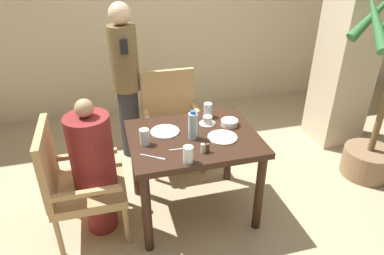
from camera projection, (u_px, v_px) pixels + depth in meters
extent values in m
plane|color=tan|center=(193.00, 208.00, 3.02)|extent=(16.00, 16.00, 0.00)
cube|color=beige|center=(146.00, 3.00, 4.20)|extent=(8.00, 0.06, 2.80)
cube|color=beige|center=(354.00, 22.00, 3.48)|extent=(0.48, 0.48, 2.70)
cube|color=#331E14|center=(193.00, 138.00, 2.67)|extent=(1.00, 0.80, 0.05)
cylinder|color=#331E14|center=(147.00, 214.00, 2.46)|extent=(0.07, 0.07, 0.69)
cylinder|color=#331E14|center=(259.00, 193.00, 2.66)|extent=(0.07, 0.07, 0.69)
cylinder|color=#331E14|center=(135.00, 162.00, 3.04)|extent=(0.07, 0.07, 0.69)
cylinder|color=#331E14|center=(228.00, 148.00, 3.24)|extent=(0.07, 0.07, 0.69)
cube|color=tan|center=(89.00, 189.00, 2.64)|extent=(0.54, 0.54, 0.07)
cube|color=tan|center=(47.00, 162.00, 2.44)|extent=(0.05, 0.54, 0.52)
cube|color=tan|center=(86.00, 154.00, 2.78)|extent=(0.49, 0.04, 0.04)
cube|color=tan|center=(86.00, 193.00, 2.35)|extent=(0.49, 0.04, 0.04)
cylinder|color=tan|center=(121.00, 186.00, 3.00)|extent=(0.04, 0.04, 0.36)
cylinder|color=tan|center=(127.00, 225.00, 2.59)|extent=(0.04, 0.04, 0.36)
cylinder|color=tan|center=(63.00, 196.00, 2.89)|extent=(0.04, 0.04, 0.36)
cylinder|color=tan|center=(59.00, 238.00, 2.48)|extent=(0.04, 0.04, 0.36)
cylinder|color=maroon|center=(100.00, 205.00, 2.74)|extent=(0.24, 0.24, 0.43)
cylinder|color=maroon|center=(91.00, 152.00, 2.50)|extent=(0.32, 0.32, 0.58)
sphere|color=tan|center=(84.00, 108.00, 2.33)|extent=(0.13, 0.13, 0.13)
cube|color=tan|center=(174.00, 130.00, 3.45)|extent=(0.54, 0.54, 0.07)
cube|color=tan|center=(168.00, 94.00, 3.52)|extent=(0.54, 0.05, 0.52)
cube|color=tan|center=(198.00, 114.00, 3.43)|extent=(0.04, 0.49, 0.04)
cube|color=tan|center=(148.00, 120.00, 3.32)|extent=(0.04, 0.49, 0.04)
cylinder|color=tan|center=(204.00, 157.00, 3.40)|extent=(0.04, 0.04, 0.36)
cylinder|color=tan|center=(156.00, 165.00, 3.29)|extent=(0.04, 0.04, 0.36)
cylinder|color=tan|center=(191.00, 134.00, 3.81)|extent=(0.04, 0.04, 0.36)
cylinder|color=tan|center=(148.00, 140.00, 3.70)|extent=(0.04, 0.04, 0.36)
cylinder|color=#2D2D33|center=(130.00, 122.00, 3.64)|extent=(0.21, 0.21, 0.75)
cylinder|color=brown|center=(124.00, 59.00, 3.31)|extent=(0.27, 0.27, 0.64)
sphere|color=beige|center=(119.00, 13.00, 3.10)|extent=(0.21, 0.21, 0.21)
cube|color=black|center=(124.00, 47.00, 3.09)|extent=(0.07, 0.01, 0.14)
cylinder|color=#896B4C|center=(367.00, 162.00, 3.41)|extent=(0.47, 0.47, 0.28)
cone|color=#2D6633|center=(381.00, 7.00, 2.94)|extent=(0.63, 0.21, 0.54)
cone|color=#2D6633|center=(375.00, 14.00, 2.73)|extent=(0.28, 0.64, 0.53)
cylinder|color=white|center=(222.00, 137.00, 2.63)|extent=(0.23, 0.23, 0.01)
cylinder|color=white|center=(165.00, 131.00, 2.71)|extent=(0.23, 0.23, 0.01)
cylinder|color=white|center=(207.00, 124.00, 2.83)|extent=(0.14, 0.14, 0.01)
cylinder|color=white|center=(207.00, 120.00, 2.81)|extent=(0.08, 0.08, 0.06)
cylinder|color=white|center=(229.00, 123.00, 2.80)|extent=(0.14, 0.14, 0.05)
cylinder|color=#A3C6DB|center=(193.00, 126.00, 2.58)|extent=(0.07, 0.07, 0.21)
cylinder|color=#3359B2|center=(193.00, 112.00, 2.52)|extent=(0.04, 0.04, 0.02)
cylinder|color=silver|center=(144.00, 137.00, 2.52)|extent=(0.07, 0.07, 0.12)
cylinder|color=silver|center=(188.00, 155.00, 2.31)|extent=(0.07, 0.07, 0.12)
cylinder|color=silver|center=(208.00, 110.00, 2.92)|extent=(0.07, 0.07, 0.12)
cylinder|color=white|center=(202.00, 148.00, 2.43)|extent=(0.03, 0.03, 0.07)
cylinder|color=#4C3D2D|center=(208.00, 148.00, 2.44)|extent=(0.03, 0.03, 0.07)
cube|color=silver|center=(180.00, 149.00, 2.48)|extent=(0.16, 0.02, 0.00)
cube|color=silver|center=(191.00, 148.00, 2.50)|extent=(0.04, 0.03, 0.00)
cube|color=silver|center=(150.00, 156.00, 2.40)|extent=(0.14, 0.10, 0.00)
cube|color=silver|center=(161.00, 158.00, 2.38)|extent=(0.06, 0.05, 0.00)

